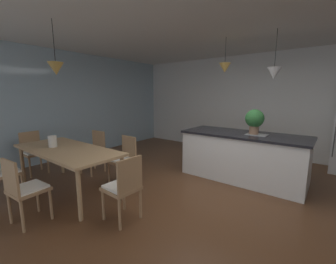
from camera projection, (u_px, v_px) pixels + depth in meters
The scene contains 17 objects.
ground_plane at pixel (212, 202), 3.35m from camera, with size 10.00×8.40×0.04m, color brown.
ceiling_slab at pixel (219, 9), 2.87m from camera, with size 10.00×8.40×0.12m, color silver.
wall_back_kitchen at pixel (270, 105), 5.65m from camera, with size 10.00×0.12×2.70m, color silver.
window_wall_left_glazing at pixel (71, 106), 5.56m from camera, with size 0.06×8.40×2.70m, color #9EB7C6.
dining_table at pixel (67, 152), 3.56m from camera, with size 2.08×0.88×0.75m.
chair_far_right at pixel (124, 158), 3.94m from camera, with size 0.42×0.42×0.87m.
chair_near_left at pixel (0, 172), 3.25m from camera, with size 0.41×0.41×0.87m.
chair_far_left at pixel (94, 150), 4.51m from camera, with size 0.42×0.42×0.87m.
chair_window_end at pixel (33, 151), 4.45m from camera, with size 0.40×0.40×0.87m.
chair_near_right at pixel (24, 188), 2.68m from camera, with size 0.43×0.43×0.87m.
chair_kitchen_end at pixel (124, 186), 2.74m from camera, with size 0.41×0.41×0.87m.
kitchen_island at pixel (243, 156), 4.16m from camera, with size 2.27×0.94×0.91m.
pendant_over_table at pixel (56, 69), 3.18m from camera, with size 0.23×0.23×0.79m.
pendant_over_island_main at pixel (225, 68), 4.14m from camera, with size 0.22×0.22×0.65m.
pendant_over_island_aux at pixel (274, 73), 3.63m from camera, with size 0.23×0.23×0.82m.
potted_plant_on_island at pixel (255, 120), 3.93m from camera, with size 0.33×0.33×0.47m.
vase_on_dining_table at pixel (53, 141), 3.65m from camera, with size 0.14×0.14×0.19m.
Camera 1 is at (1.37, -2.87, 1.63)m, focal length 22.96 mm.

